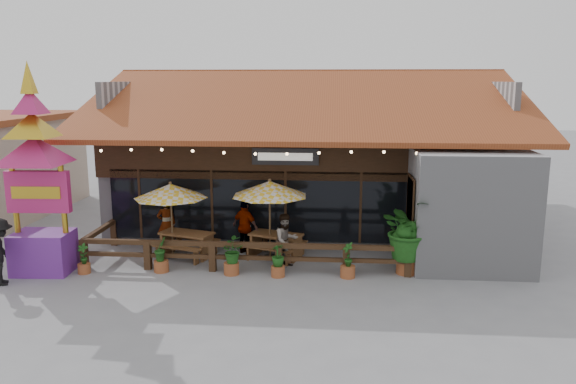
# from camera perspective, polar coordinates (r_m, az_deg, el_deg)

# --- Properties ---
(ground) EXTENTS (100.00, 100.00, 0.00)m
(ground) POSITION_cam_1_polar(r_m,az_deg,el_deg) (17.40, 0.87, -7.70)
(ground) COLOR gray
(ground) RESTS_ON ground
(restaurant_building) EXTENTS (15.50, 14.73, 6.09)m
(restaurant_building) POSITION_cam_1_polar(r_m,az_deg,el_deg) (23.29, 2.62, 2.77)
(restaurant_building) COLOR #A7A7AC
(restaurant_building) RESTS_ON ground
(patio_railing) EXTENTS (10.00, 2.60, 0.92)m
(patio_railing) POSITION_cam_1_polar(r_m,az_deg,el_deg) (17.24, -6.71, -5.81)
(patio_railing) COLOR #412A17
(patio_railing) RESTS_ON ground
(umbrella_left) EXTENTS (2.68, 2.68, 2.51)m
(umbrella_left) POSITION_cam_1_polar(r_m,az_deg,el_deg) (18.22, -11.84, 0.06)
(umbrella_left) COLOR brown
(umbrella_left) RESTS_ON ground
(umbrella_right) EXTENTS (3.13, 3.13, 2.62)m
(umbrella_right) POSITION_cam_1_polar(r_m,az_deg,el_deg) (17.74, -1.87, 0.31)
(umbrella_right) COLOR brown
(umbrella_right) RESTS_ON ground
(picnic_table_left) EXTENTS (2.05, 1.90, 0.82)m
(picnic_table_left) POSITION_cam_1_polar(r_m,az_deg,el_deg) (18.59, -10.23, -4.85)
(picnic_table_left) COLOR brown
(picnic_table_left) RESTS_ON ground
(picnic_table_right) EXTENTS (2.05, 1.91, 0.80)m
(picnic_table_right) POSITION_cam_1_polar(r_m,az_deg,el_deg) (18.21, -1.22, -5.04)
(picnic_table_right) COLOR brown
(picnic_table_right) RESTS_ON ground
(thai_sign_tower) EXTENTS (2.59, 2.59, 6.67)m
(thai_sign_tower) POSITION_cam_1_polar(r_m,az_deg,el_deg) (17.78, -24.31, 3.38)
(thai_sign_tower) COLOR #6C2892
(thai_sign_tower) RESTS_ON ground
(tropical_plant) EXTENTS (2.18, 2.10, 2.31)m
(tropical_plant) POSITION_cam_1_polar(r_m,az_deg,el_deg) (16.89, 12.11, -3.86)
(tropical_plant) COLOR brown
(tropical_plant) RESTS_ON ground
(diner_a) EXTENTS (0.73, 0.60, 1.73)m
(diner_a) POSITION_cam_1_polar(r_m,az_deg,el_deg) (19.57, -12.24, -3.15)
(diner_a) COLOR #341E10
(diner_a) RESTS_ON ground
(diner_b) EXTENTS (1.04, 1.00, 1.69)m
(diner_b) POSITION_cam_1_polar(r_m,az_deg,el_deg) (17.22, -0.22, -4.95)
(diner_b) COLOR #341E10
(diner_b) RESTS_ON ground
(diner_c) EXTENTS (1.13, 0.97, 1.82)m
(diner_c) POSITION_cam_1_polar(r_m,az_deg,el_deg) (18.58, -4.35, -3.55)
(diner_c) COLOR #341E10
(diner_c) RESTS_ON ground
(pedestrian) EXTENTS (1.15, 1.41, 1.90)m
(pedestrian) POSITION_cam_1_polar(r_m,az_deg,el_deg) (17.69, -27.14, -5.43)
(pedestrian) COLOR black
(pedestrian) RESTS_ON ground
(planter_a) EXTENTS (0.37, 0.37, 0.91)m
(planter_a) POSITION_cam_1_polar(r_m,az_deg,el_deg) (17.87, -20.05, -6.59)
(planter_a) COLOR brown
(planter_a) RESTS_ON ground
(planter_b) EXTENTS (0.44, 0.48, 1.08)m
(planter_b) POSITION_cam_1_polar(r_m,az_deg,el_deg) (17.33, -12.79, -6.38)
(planter_b) COLOR brown
(planter_b) RESTS_ON ground
(planter_c) EXTENTS (0.88, 0.89, 1.11)m
(planter_c) POSITION_cam_1_polar(r_m,az_deg,el_deg) (16.72, -5.79, -6.31)
(planter_c) COLOR brown
(planter_c) RESTS_ON ground
(planter_d) EXTENTS (0.52, 0.52, 0.99)m
(planter_d) POSITION_cam_1_polar(r_m,az_deg,el_deg) (16.50, -1.03, -7.02)
(planter_d) COLOR brown
(planter_d) RESTS_ON ground
(planter_e) EXTENTS (0.43, 0.45, 1.06)m
(planter_e) POSITION_cam_1_polar(r_m,az_deg,el_deg) (16.54, 6.10, -7.16)
(planter_e) COLOR brown
(planter_e) RESTS_ON ground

